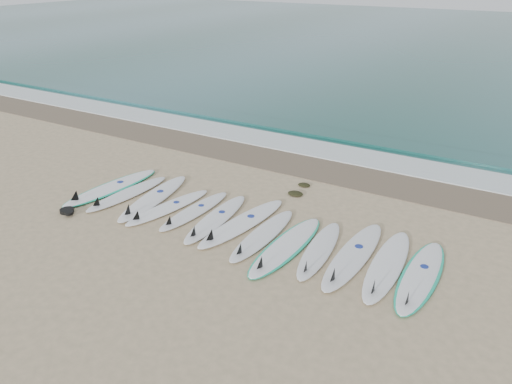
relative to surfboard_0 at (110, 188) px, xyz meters
The scene contains 21 objects.
ground 3.90m from the surfboard_0, ahead, with size 120.00×120.00×0.00m, color tan.
ocean 32.67m from the surfboard_0, 83.15° to the left, with size 120.00×55.00×0.03m, color #205655.
wet_sand_band 5.61m from the surfboard_0, 46.01° to the left, with size 120.00×1.80×0.01m, color brown.
foam_band 6.69m from the surfboard_0, 54.36° to the left, with size 120.00×1.40×0.04m, color silver.
wave_crest 7.96m from the surfboard_0, 60.67° to the left, with size 120.00×1.00×0.10m, color #205655.
surfboard_0 is the anchor object (origin of this frame).
surfboard_1 0.62m from the surfboard_0, ahead, with size 0.73×2.58×0.33m.
surfboard_2 1.36m from the surfboard_0, ahead, with size 1.02×2.93×0.37m.
surfboard_3 1.98m from the surfboard_0, ahead, with size 0.93×2.52×0.32m.
surfboard_4 2.62m from the surfboard_0, ahead, with size 0.59×2.40×0.31m.
surfboard_5 3.28m from the surfboard_0, ahead, with size 0.76×2.63×0.33m.
surfboard_6 3.89m from the surfboard_0, ahead, with size 0.95×2.90×0.36m.
surfboard_7 4.55m from the surfboard_0, ahead, with size 0.56×2.56×0.33m.
surfboard_8 5.19m from the surfboard_0, ahead, with size 0.73×2.79×0.35m.
surfboard_9 5.82m from the surfboard_0, ahead, with size 0.80×2.47×0.31m.
surfboard_10 6.48m from the surfboard_0, ahead, with size 0.60×2.89×0.37m.
surfboard_11 7.16m from the surfboard_0, ahead, with size 0.74×2.83×0.36m.
surfboard_12 7.79m from the surfboard_0, ahead, with size 0.68×2.72×0.34m.
seaweed_near 4.71m from the surfboard_0, 26.61° to the left, with size 0.39×0.31×0.08m, color black.
seaweed_far 4.97m from the surfboard_0, 33.14° to the left, with size 0.33×0.25×0.06m, color black.
leash_coil 1.46m from the surfboard_0, 85.53° to the right, with size 0.46×0.36×0.11m.
Camera 1 is at (5.18, -8.02, 5.27)m, focal length 35.00 mm.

